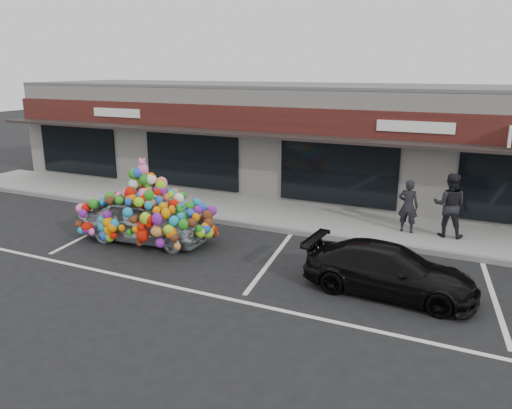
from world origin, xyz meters
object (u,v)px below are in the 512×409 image
at_px(toy_car, 146,215).
at_px(black_sedan, 389,270).
at_px(pedestrian_a, 408,206).
at_px(pedestrian_b, 450,205).

distance_m(toy_car, black_sedan, 7.16).
bearing_deg(pedestrian_a, toy_car, 32.01).
bearing_deg(pedestrian_b, black_sedan, 77.77).
height_order(pedestrian_a, pedestrian_b, pedestrian_b).
relative_size(toy_car, black_sedan, 1.10).
height_order(toy_car, pedestrian_a, toy_car).
relative_size(toy_car, pedestrian_b, 2.23).
distance_m(pedestrian_a, pedestrian_b, 1.16).
relative_size(black_sedan, pedestrian_a, 2.37).
bearing_deg(pedestrian_a, black_sedan, 97.46).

